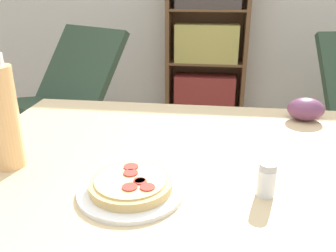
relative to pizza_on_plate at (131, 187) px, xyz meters
The scene contains 7 objects.
dining_table 0.26m from the pizza_on_plate, 48.64° to the left, with size 1.31×0.87×0.76m.
pizza_on_plate is the anchor object (origin of this frame).
grape_bunch 0.70m from the pizza_on_plate, 47.17° to the left, with size 0.12×0.09×0.08m.
drink_bottle 0.36m from the pizza_on_plate, 165.54° to the left, with size 0.08×0.08×0.28m.
salt_shaker 0.29m from the pizza_on_plate, ahead, with size 0.04×0.04×0.08m.
lounge_chair_near 1.99m from the pizza_on_plate, 117.96° to the left, with size 0.91×0.99×0.88m.
bookshelf 2.69m from the pizza_on_plate, 88.23° to the left, with size 0.74×0.30×1.46m.
Camera 1 is at (0.13, -0.89, 1.19)m, focal length 38.00 mm.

